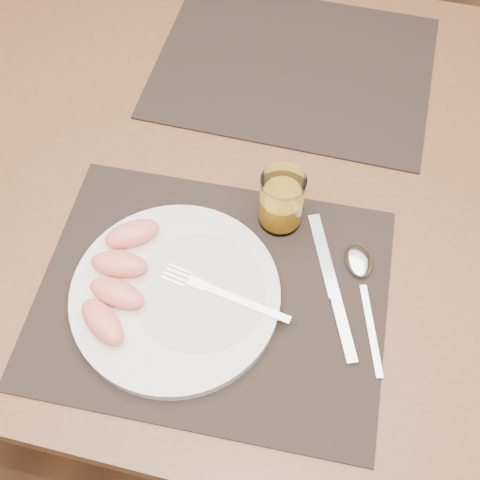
% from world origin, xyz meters
% --- Properties ---
extents(ground, '(5.00, 5.00, 0.00)m').
position_xyz_m(ground, '(0.00, 0.00, 0.00)').
color(ground, brown).
rests_on(ground, ground).
extents(table, '(1.40, 0.90, 0.75)m').
position_xyz_m(table, '(0.00, 0.00, 0.67)').
color(table, brown).
rests_on(table, ground).
extents(placemat_near, '(0.46, 0.37, 0.00)m').
position_xyz_m(placemat_near, '(-0.00, -0.22, 0.75)').
color(placemat_near, black).
rests_on(placemat_near, table).
extents(placemat_far, '(0.45, 0.35, 0.00)m').
position_xyz_m(placemat_far, '(0.02, 0.22, 0.75)').
color(placemat_far, black).
rests_on(placemat_far, table).
extents(plate, '(0.27, 0.27, 0.02)m').
position_xyz_m(plate, '(-0.05, -0.24, 0.76)').
color(plate, white).
rests_on(plate, placemat_near).
extents(plate_dressing, '(0.17, 0.17, 0.00)m').
position_xyz_m(plate_dressing, '(-0.02, -0.23, 0.77)').
color(plate_dressing, white).
rests_on(plate_dressing, plate).
extents(fork, '(0.17, 0.05, 0.00)m').
position_xyz_m(fork, '(0.00, -0.22, 0.77)').
color(fork, silver).
rests_on(fork, plate).
extents(knife, '(0.10, 0.21, 0.01)m').
position_xyz_m(knife, '(0.15, -0.19, 0.76)').
color(knife, silver).
rests_on(knife, placemat_near).
extents(spoon, '(0.08, 0.19, 0.01)m').
position_xyz_m(spoon, '(0.18, -0.14, 0.76)').
color(spoon, silver).
rests_on(spoon, placemat_near).
extents(juice_glass, '(0.06, 0.06, 0.09)m').
position_xyz_m(juice_glass, '(0.06, -0.08, 0.79)').
color(juice_glass, white).
rests_on(juice_glass, placemat_near).
extents(grapefruit_wedges, '(0.09, 0.20, 0.03)m').
position_xyz_m(grapefruit_wedges, '(-0.12, -0.24, 0.78)').
color(grapefruit_wedges, '#FF8868').
rests_on(grapefruit_wedges, plate).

